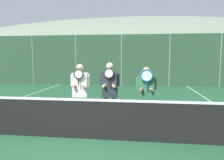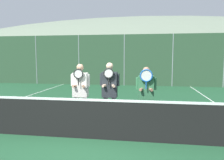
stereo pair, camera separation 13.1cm
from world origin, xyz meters
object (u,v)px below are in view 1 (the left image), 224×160
player_center_right (146,93)px  player_leftmost (80,90)px  player_center_left (110,90)px  car_left_of_center (106,71)px  car_center (163,71)px  car_far_left (51,70)px

player_center_right → player_leftmost: bearing=177.7°
player_center_left → car_left_of_center: size_ratio=0.46×
player_center_right → car_center: bearing=82.3°
player_center_left → player_center_right: 1.01m
player_center_right → car_far_left: bearing=123.0°
car_left_of_center → car_center: bearing=1.3°
car_far_left → car_center: size_ratio=1.05×
player_center_left → car_far_left: player_center_left is taller
player_center_left → car_center: size_ratio=0.45×
player_center_right → car_left_of_center: (-3.00, 11.99, -0.17)m
player_leftmost → car_center: (3.49, 12.03, -0.20)m
car_far_left → player_leftmost: bearing=-63.5°
player_leftmost → player_center_right: size_ratio=1.04×
player_leftmost → car_left_of_center: player_leftmost is taller
player_leftmost → car_far_left: car_far_left is taller
player_center_left → car_far_left: (-6.74, 11.85, -0.15)m
car_left_of_center → car_center: car_left_of_center is taller
player_center_right → car_left_of_center: bearing=104.0°
car_far_left → car_left_of_center: 4.75m
car_left_of_center → player_leftmost: bearing=-84.5°
player_center_left → car_left_of_center: bearing=99.5°
player_center_right → car_far_left: 14.21m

